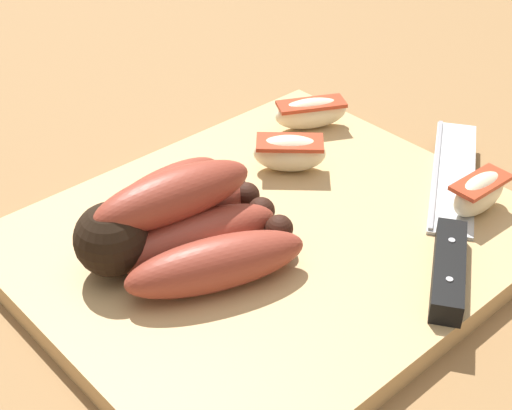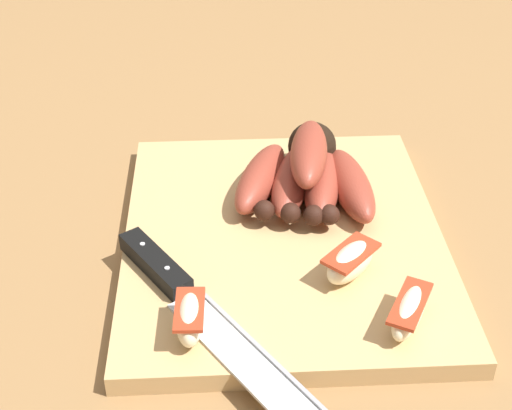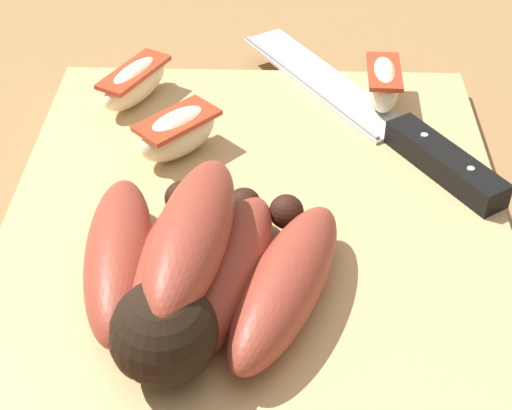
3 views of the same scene
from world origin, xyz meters
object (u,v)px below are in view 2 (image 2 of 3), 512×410
apple_wedge_near (350,261)px  banana_bunch (308,173)px  apple_wedge_far (409,311)px  apple_wedge_middle (190,318)px  chefs_knife (183,293)px

apple_wedge_near → banana_bunch: bearing=9.6°
apple_wedge_near → apple_wedge_far: apple_wedge_near is taller
apple_wedge_middle → apple_wedge_far: apple_wedge_middle is taller
chefs_knife → banana_bunch: bearing=-38.4°
banana_bunch → apple_wedge_far: 0.22m
apple_wedge_near → apple_wedge_far: 0.08m
banana_bunch → chefs_knife: (-0.16, 0.13, -0.02)m
chefs_knife → apple_wedge_far: size_ratio=3.43×
banana_bunch → chefs_knife: bearing=141.6°
chefs_knife → apple_wedge_near: size_ratio=3.86×
banana_bunch → chefs_knife: banana_bunch is taller
apple_wedge_middle → banana_bunch: bearing=-30.3°
banana_bunch → apple_wedge_near: banana_bunch is taller
apple_wedge_near → apple_wedge_far: (-0.07, -0.04, -0.00)m
apple_wedge_near → apple_wedge_middle: 0.16m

